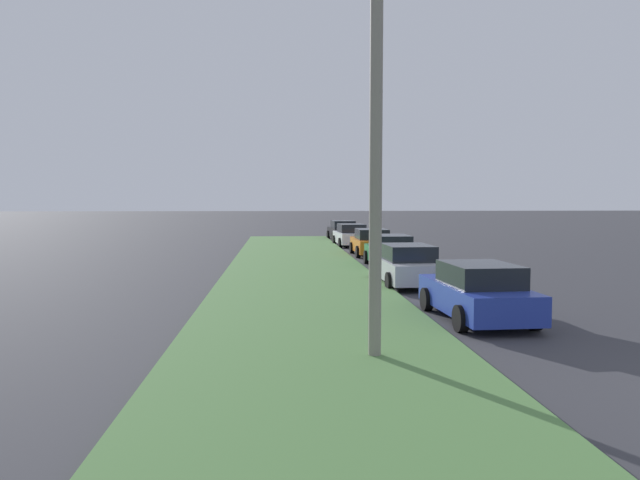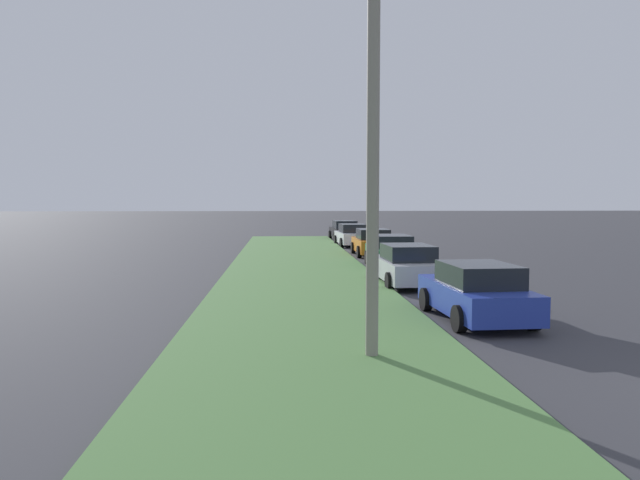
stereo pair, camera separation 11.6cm
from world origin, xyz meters
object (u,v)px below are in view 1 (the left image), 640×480
object	(u,v)px
parked_car_silver	(407,265)
parked_car_black	(343,230)
parked_car_green	(390,251)
streetlight	(394,130)
parked_car_blue	(477,292)
parked_car_orange	(371,243)
parked_car_white	(351,235)

from	to	relation	value
parked_car_silver	parked_car_black	bearing A→B (deg)	-2.43
parked_car_green	streetlight	bearing A→B (deg)	170.12
parked_car_blue	streetlight	distance (m)	5.88
parked_car_blue	parked_car_orange	distance (m)	17.54
parked_car_blue	parked_car_white	size ratio (longest dim) A/B	1.00
parked_car_blue	parked_car_green	world-z (taller)	same
parked_car_orange	parked_car_black	bearing A→B (deg)	1.08
parked_car_blue	parked_car_green	xyz separation A→B (m)	(11.99, -0.03, 0.00)
parked_car_white	streetlight	bearing A→B (deg)	172.02
parked_car_orange	parked_car_black	world-z (taller)	same
parked_car_silver	parked_car_black	distance (m)	24.06
parked_car_white	parked_car_green	bearing A→B (deg)	178.89
parked_car_silver	parked_car_white	xyz separation A→B (m)	(17.86, -0.17, 0.00)
parked_car_silver	parked_car_orange	size ratio (longest dim) A/B	1.01
parked_car_orange	streetlight	distance (m)	21.63
parked_car_blue	parked_car_black	xyz separation A→B (m)	(30.31, 0.18, 0.00)
parked_car_black	parked_car_silver	bearing A→B (deg)	176.32
parked_car_white	parked_car_silver	bearing A→B (deg)	176.81
parked_car_green	streetlight	distance (m)	16.26
parked_car_green	streetlight	size ratio (longest dim) A/B	0.58
parked_car_green	parked_car_white	bearing A→B (deg)	2.25
parked_car_orange	parked_car_black	xyz separation A→B (m)	(12.77, 0.20, 0.00)
parked_car_silver	streetlight	xyz separation A→B (m)	(-9.82, 2.42, 3.67)
parked_car_green	parked_car_black	world-z (taller)	same
streetlight	parked_car_orange	bearing A→B (deg)	-7.85
parked_car_silver	parked_car_blue	bearing A→B (deg)	-177.49
parked_car_white	parked_car_black	world-z (taller)	same
parked_car_black	streetlight	world-z (taller)	streetlight
parked_car_green	streetlight	xyz separation A→B (m)	(-15.57, 2.91, 3.67)
parked_car_green	parked_car_orange	bearing A→B (deg)	0.73
parked_car_blue	parked_car_black	size ratio (longest dim) A/B	1.00
parked_car_silver	streetlight	distance (m)	10.76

